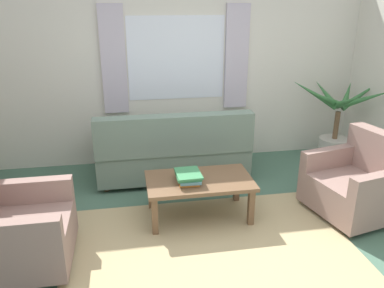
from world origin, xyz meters
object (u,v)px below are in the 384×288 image
armchair_left (14,229)px  coffee_table (199,184)px  armchair_right (359,183)px  potted_plant (336,128)px  book_stack_on_table (189,177)px  couch (173,151)px

armchair_left → coffee_table: 1.78m
armchair_right → potted_plant: size_ratio=0.79×
armchair_right → book_stack_on_table: bearing=-107.8°
coffee_table → potted_plant: 2.45m
book_stack_on_table → couch: bearing=91.6°
potted_plant → armchair_left: bearing=-157.0°
armchair_left → armchair_right: bearing=-85.1°
armchair_left → coffee_table: armchair_left is taller
armchair_right → potted_plant: (0.48, 1.35, 0.15)m
coffee_table → book_stack_on_table: 0.17m
couch → armchair_right: (1.84, -1.22, -0.01)m
couch → armchair_right: bearing=146.5°
coffee_table → couch: bearing=98.4°
potted_plant → book_stack_on_table: bearing=-152.8°
armchair_right → potted_plant: potted_plant is taller
armchair_right → book_stack_on_table: 1.82m
coffee_table → potted_plant: size_ratio=0.88×
potted_plant → couch: bearing=-176.8°
armchair_right → book_stack_on_table: armchair_right is taller
book_stack_on_table → potted_plant: potted_plant is taller
coffee_table → book_stack_on_table: book_stack_on_table is taller
couch → coffee_table: bearing=98.4°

